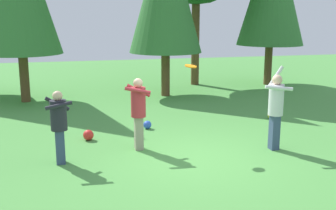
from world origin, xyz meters
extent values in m
plane|color=#4C9342|center=(0.00, 0.00, 0.00)|extent=(40.00, 40.00, 0.00)
cube|color=#38476B|center=(2.03, 0.16, 0.41)|extent=(0.19, 0.22, 0.82)
cylinder|color=silver|center=(2.03, 0.16, 1.18)|extent=(0.34, 0.34, 0.71)
sphere|color=beige|center=(2.03, 0.16, 1.64)|extent=(0.23, 0.23, 0.23)
cylinder|color=silver|center=(1.98, -0.03, 1.49)|extent=(0.61, 0.23, 0.13)
cylinder|color=silver|center=(2.08, 0.36, 1.66)|extent=(0.39, 0.17, 0.56)
cube|color=gray|center=(-1.03, 0.91, 0.39)|extent=(0.19, 0.22, 0.79)
cylinder|color=#B72D38|center=(-1.03, 0.91, 1.13)|extent=(0.34, 0.34, 0.68)
sphere|color=beige|center=(-1.03, 0.91, 1.57)|extent=(0.22, 0.22, 0.22)
cylinder|color=#B72D38|center=(-0.99, 1.11, 1.36)|extent=(0.56, 0.20, 0.32)
cylinder|color=#B72D38|center=(-1.07, 0.71, 1.43)|extent=(0.59, 0.20, 0.18)
cube|color=#38476B|center=(-2.79, 0.38, 0.37)|extent=(0.19, 0.22, 0.73)
cylinder|color=#23232D|center=(-2.79, 0.38, 1.05)|extent=(0.34, 0.34, 0.63)
sphere|color=beige|center=(-2.79, 0.38, 1.46)|extent=(0.21, 0.21, 0.21)
cylinder|color=#23232D|center=(-2.81, 0.58, 1.25)|extent=(0.51, 0.13, 0.34)
cylinder|color=#23232D|center=(-2.78, 0.18, 1.30)|extent=(0.55, 0.13, 0.17)
cylinder|color=orange|center=(0.14, 0.66, 1.95)|extent=(0.38, 0.38, 0.07)
sphere|color=yellow|center=(3.34, 2.79, 0.11)|extent=(0.22, 0.22, 0.22)
sphere|color=blue|center=(-0.50, 2.59, 0.11)|extent=(0.23, 0.23, 0.23)
sphere|color=red|center=(-2.14, 1.91, 0.13)|extent=(0.27, 0.27, 0.27)
cylinder|color=brown|center=(2.97, 9.32, 2.22)|extent=(0.35, 0.35, 4.45)
cylinder|color=brown|center=(6.11, 8.52, 1.60)|extent=(0.33, 0.33, 3.19)
cylinder|color=brown|center=(-4.05, 7.21, 1.56)|extent=(0.33, 0.33, 3.12)
cylinder|color=brown|center=(1.09, 7.10, 1.52)|extent=(0.33, 0.33, 3.04)
camera|label=1|loc=(-2.59, -8.29, 3.11)|focal=44.58mm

